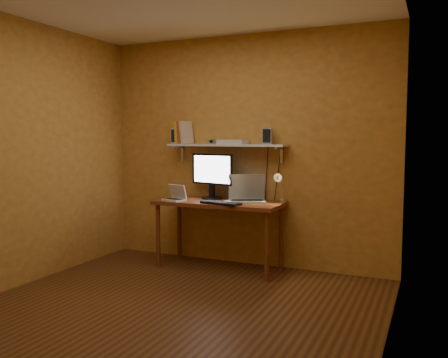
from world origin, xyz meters
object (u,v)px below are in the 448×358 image
at_px(speaker_right, 267,136).
at_px(netbook, 176,196).
at_px(monitor, 212,174).
at_px(laptop, 247,194).
at_px(mouse, 227,202).
at_px(desk, 219,209).
at_px(speaker_left, 176,136).
at_px(router, 233,142).
at_px(keyboard, 221,203).
at_px(shelf_camera, 212,141).
at_px(wall_shelf, 226,146).
at_px(desk_lamp, 280,184).

bearing_deg(speaker_right, netbook, -171.49).
height_order(monitor, laptop, monitor).
relative_size(netbook, speaker_right, 1.49).
bearing_deg(netbook, mouse, 16.20).
relative_size(desk, laptop, 2.94).
relative_size(monitor, speaker_left, 2.98).
distance_m(netbook, router, 0.88).
height_order(monitor, speaker_right, speaker_right).
bearing_deg(speaker_left, laptop, -9.42).
relative_size(keyboard, shelf_camera, 4.35).
distance_m(wall_shelf, mouse, 0.70).
distance_m(laptop, shelf_camera, 0.72).
xyz_separation_m(monitor, mouse, (0.33, -0.31, -0.27)).
relative_size(mouse, desk_lamp, 0.28).
distance_m(shelf_camera, router, 0.23).
bearing_deg(laptop, keyboard, -139.91).
xyz_separation_m(desk, keyboard, (0.12, -0.21, 0.10)).
relative_size(laptop, speaker_left, 2.54).
bearing_deg(speaker_right, keyboard, -143.82).
relative_size(wall_shelf, laptop, 2.94).
height_order(desk, laptop, laptop).
height_order(desk_lamp, router, router).
relative_size(laptop, shelf_camera, 4.64).
xyz_separation_m(desk_lamp, shelf_camera, (-0.81, 0.00, 0.45)).
distance_m(monitor, laptop, 0.50).
bearing_deg(mouse, router, 116.59).
bearing_deg(speaker_left, speaker_right, -3.92).
bearing_deg(desk, desk_lamp, 10.81).
height_order(mouse, speaker_right, speaker_right).
height_order(monitor, speaker_left, speaker_left).
bearing_deg(shelf_camera, speaker_left, 172.70).
height_order(wall_shelf, router, router).
height_order(laptop, desk_lamp, desk_lamp).
height_order(laptop, speaker_right, speaker_right).
bearing_deg(shelf_camera, laptop, -2.51).
relative_size(keyboard, desk_lamp, 1.19).
distance_m(keyboard, mouse, 0.07).
height_order(netbook, speaker_left, speaker_left).
xyz_separation_m(monitor, shelf_camera, (0.02, -0.03, 0.37)).
bearing_deg(monitor, desk_lamp, 12.01).
bearing_deg(shelf_camera, router, 15.60).
height_order(mouse, router, router).
bearing_deg(shelf_camera, keyboard, -52.07).
distance_m(netbook, mouse, 0.62).
bearing_deg(desk_lamp, desk, -169.19).
xyz_separation_m(mouse, speaker_right, (0.32, 0.35, 0.70)).
bearing_deg(mouse, desk, 150.12).
relative_size(speaker_right, router, 0.59).
distance_m(monitor, router, 0.44).
bearing_deg(router, speaker_right, 1.21).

